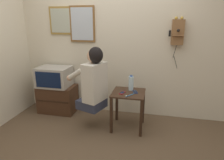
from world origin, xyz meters
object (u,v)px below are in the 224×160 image
cell_phone_held (122,93)px  toothbrush (129,95)px  wall_phone_antique (178,32)px  cell_phone_spare (135,92)px  television (54,77)px  framed_picture (61,21)px  wall_mirror (82,24)px  person (93,80)px  water_bottle (131,83)px

cell_phone_held → toothbrush: (0.11, -0.08, 0.00)m
wall_phone_antique → cell_phone_spare: bearing=-141.5°
toothbrush → wall_phone_antique: bearing=-101.8°
television → framed_picture: bearing=68.1°
television → wall_mirror: bearing=25.4°
wall_phone_antique → cell_phone_held: wall_phone_antique is taller
wall_mirror → toothbrush: 1.49m
person → cell_phone_spare: person is taller
person → toothbrush: person is taller
cell_phone_spare → water_bottle: bearing=113.8°
water_bottle → toothbrush: size_ratio=1.52×
person → wall_phone_antique: wall_phone_antique is taller
television → wall_mirror: size_ratio=0.93×
television → person: bearing=-25.0°
wall_phone_antique → toothbrush: bearing=-135.9°
television → cell_phone_held: size_ratio=4.14×
person → wall_phone_antique: (1.18, 0.59, 0.68)m
cell_phone_held → framed_picture: bearing=167.3°
cell_phone_spare → water_bottle: (-0.08, 0.08, 0.11)m
cell_phone_held → water_bottle: water_bottle is taller
wall_mirror → water_bottle: size_ratio=2.49×
toothbrush → television: bearing=17.0°
person → framed_picture: framed_picture is taller
wall_phone_antique → cell_phone_held: (-0.76, -0.54, -0.86)m
cell_phone_held → cell_phone_spare: size_ratio=0.98×
wall_phone_antique → framed_picture: 1.96m
television → wall_mirror: (0.48, 0.23, 0.90)m
wall_mirror → cell_phone_spare: 1.47m
water_bottle → cell_phone_spare: bearing=-47.8°
framed_picture → cell_phone_held: (1.19, -0.58, -1.02)m
television → cell_phone_spare: television is taller
television → water_bottle: (1.39, -0.18, 0.04)m
wall_mirror → toothbrush: wall_mirror is taller
wall_phone_antique → wall_mirror: (-1.56, 0.04, 0.11)m
framed_picture → cell_phone_held: bearing=-26.0°
cell_phone_spare → water_bottle: water_bottle is taller
framed_picture → cell_phone_held: framed_picture is taller
person → wall_phone_antique: size_ratio=1.19×
person → toothbrush: (0.54, -0.03, -0.18)m
wall_phone_antique → wall_mirror: wall_mirror is taller
framed_picture → toothbrush: size_ratio=2.97×
wall_phone_antique → wall_mirror: 1.56m
person → cell_phone_spare: size_ratio=6.94×
wall_phone_antique → toothbrush: (-0.64, -0.62, -0.86)m
person → water_bottle: bearing=-48.6°
wall_phone_antique → cell_phone_held: bearing=-144.5°
wall_mirror → cell_phone_spare: size_ratio=4.37×
person → toothbrush: bearing=-74.2°
framed_picture → wall_mirror: (0.39, -0.00, -0.05)m
wall_mirror → water_bottle: bearing=-24.4°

